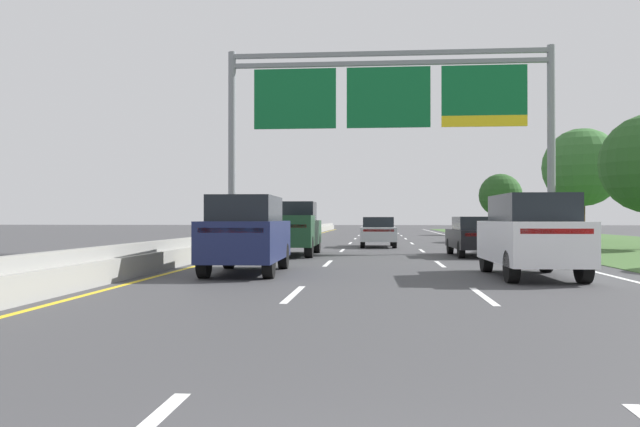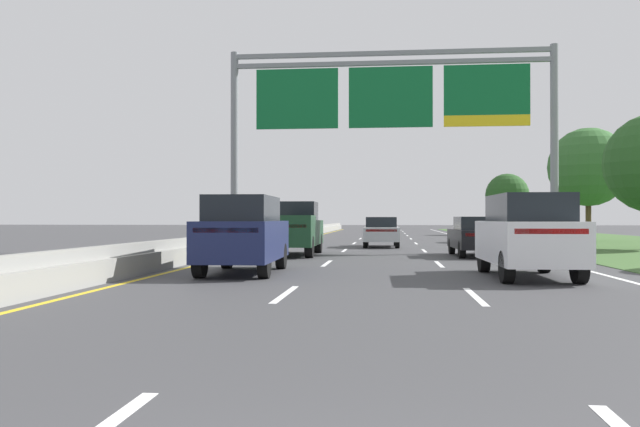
# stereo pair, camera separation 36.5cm
# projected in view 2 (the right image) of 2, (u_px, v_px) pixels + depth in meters

# --- Properties ---
(ground_plane) EXTENTS (220.00, 220.00, 0.00)m
(ground_plane) POSITION_uv_depth(u_px,v_px,m) (385.00, 245.00, 37.34)
(ground_plane) COLOR #3D3D3F
(lane_striping) EXTENTS (11.96, 106.00, 0.01)m
(lane_striping) POSITION_uv_depth(u_px,v_px,m) (385.00, 245.00, 36.88)
(lane_striping) COLOR white
(lane_striping) RESTS_ON ground
(median_barrier_concrete) EXTENTS (0.60, 110.00, 0.85)m
(median_barrier_concrete) POSITION_uv_depth(u_px,v_px,m) (269.00, 238.00, 38.02)
(median_barrier_concrete) COLOR gray
(median_barrier_concrete) RESTS_ON ground
(overhead_sign_gantry) EXTENTS (15.06, 0.42, 9.37)m
(overhead_sign_gantry) POSITION_uv_depth(u_px,v_px,m) (390.00, 107.00, 30.54)
(overhead_sign_gantry) COLOR gray
(overhead_sign_gantry) RESTS_ON ground
(pickup_truck_darkgreen) EXTENTS (2.07, 5.43, 2.20)m
(pickup_truck_darkgreen) POSITION_uv_depth(u_px,v_px,m) (293.00, 229.00, 27.15)
(pickup_truck_darkgreen) COLOR #193D23
(pickup_truck_darkgreen) RESTS_ON ground
(car_silver_centre_lane_sedan) EXTENTS (1.88, 4.42, 1.57)m
(car_silver_centre_lane_sedan) POSITION_uv_depth(u_px,v_px,m) (381.00, 231.00, 34.82)
(car_silver_centre_lane_sedan) COLOR #B2B5BA
(car_silver_centre_lane_sedan) RESTS_ON ground
(car_white_right_lane_suv) EXTENTS (2.00, 4.74, 2.11)m
(car_white_right_lane_suv) POSITION_uv_depth(u_px,v_px,m) (527.00, 234.00, 16.84)
(car_white_right_lane_suv) COLOR silver
(car_white_right_lane_suv) RESTS_ON ground
(car_navy_left_lane_suv) EXTENTS (2.03, 4.75, 2.11)m
(car_navy_left_lane_suv) POSITION_uv_depth(u_px,v_px,m) (244.00, 233.00, 18.18)
(car_navy_left_lane_suv) COLOR #161E47
(car_navy_left_lane_suv) RESTS_ON ground
(car_black_right_lane_sedan) EXTENTS (1.95, 4.45, 1.57)m
(car_black_right_lane_sedan) POSITION_uv_depth(u_px,v_px,m) (477.00, 236.00, 26.28)
(car_black_right_lane_sedan) COLOR black
(car_black_right_lane_sedan) RESTS_ON ground
(roadside_tree_far) EXTENTS (5.15, 5.15, 7.45)m
(roadside_tree_far) POSITION_uv_depth(u_px,v_px,m) (588.00, 167.00, 43.44)
(roadside_tree_far) COLOR #4C3823
(roadside_tree_far) RESTS_ON ground
(roadside_tree_distant) EXTENTS (3.91, 3.91, 5.57)m
(roadside_tree_distant) POSITION_uv_depth(u_px,v_px,m) (507.00, 195.00, 60.21)
(roadside_tree_distant) COLOR #4C3823
(roadside_tree_distant) RESTS_ON ground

